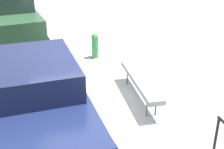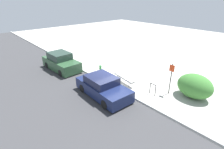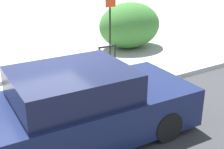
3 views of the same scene
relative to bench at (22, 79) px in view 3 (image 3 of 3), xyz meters
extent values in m
plane|color=#ADAAA3|center=(0.11, -1.13, -0.46)|extent=(60.00, 60.00, 0.00)
cube|color=#B7B7B2|center=(0.11, -1.13, -0.40)|extent=(60.00, 0.20, 0.13)
cylinder|color=#515156|center=(0.76, -0.21, -0.26)|extent=(0.04, 0.04, 0.41)
cylinder|color=#515156|center=(0.78, -0.01, -0.26)|extent=(0.04, 0.04, 0.41)
cube|color=#999993|center=(0.00, 0.00, 0.01)|extent=(2.25, 0.67, 0.11)
cylinder|color=black|center=(2.36, 0.28, -0.06)|extent=(0.05, 0.05, 0.80)
cylinder|color=black|center=(2.85, 0.23, -0.06)|extent=(0.05, 0.05, 0.80)
cylinder|color=black|center=(2.61, 0.26, 0.34)|extent=(0.55, 0.10, 0.05)
cylinder|color=black|center=(3.31, 1.25, 0.69)|extent=(0.06, 0.06, 2.30)
cube|color=red|center=(3.31, 1.21, 1.51)|extent=(0.36, 0.02, 0.46)
ellipsoid|color=#3D7A33|center=(4.68, 2.10, 0.37)|extent=(2.37, 1.81, 1.67)
cylinder|color=black|center=(1.77, -1.65, -0.16)|extent=(0.61, 0.20, 0.60)
cylinder|color=black|center=(1.71, -3.39, -0.16)|extent=(0.61, 0.20, 0.60)
cylinder|color=black|center=(-0.91, -1.55, -0.16)|extent=(0.61, 0.20, 0.60)
cube|color=#19234C|center=(0.40, -2.47, 0.05)|extent=(4.39, 2.04, 0.77)
cube|color=#1A203E|center=(0.23, -2.47, 0.69)|extent=(2.14, 1.77, 0.54)
camera|label=1|loc=(5.79, -2.91, 3.14)|focal=50.00mm
camera|label=2|loc=(8.82, -9.06, 5.98)|focal=28.00mm
camera|label=3|loc=(-1.85, -7.15, 2.88)|focal=50.00mm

